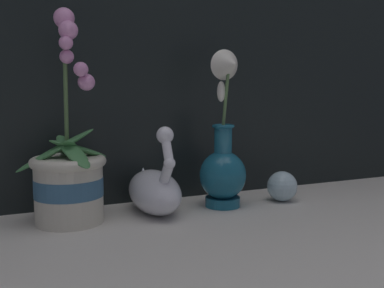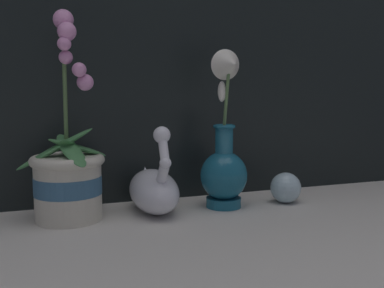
% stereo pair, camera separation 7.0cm
% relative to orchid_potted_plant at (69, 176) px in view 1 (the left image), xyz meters
% --- Properties ---
extents(ground_plane, '(2.80, 2.80, 0.00)m').
position_rel_orchid_potted_plant_xyz_m(ground_plane, '(0.23, -0.12, -0.09)').
color(ground_plane, beige).
extents(orchid_potted_plant, '(0.19, 0.18, 0.41)m').
position_rel_orchid_potted_plant_xyz_m(orchid_potted_plant, '(0.00, 0.00, 0.00)').
color(orchid_potted_plant, beige).
rests_on(orchid_potted_plant, ground_plane).
extents(swan_figurine, '(0.10, 0.20, 0.19)m').
position_rel_orchid_potted_plant_xyz_m(swan_figurine, '(0.17, -0.00, -0.04)').
color(swan_figurine, white).
rests_on(swan_figurine, ground_plane).
extents(blue_vase, '(0.10, 0.11, 0.34)m').
position_rel_orchid_potted_plant_xyz_m(blue_vase, '(0.33, -0.02, 0.01)').
color(blue_vase, '#195B75').
rests_on(blue_vase, ground_plane).
extents(glass_sphere, '(0.07, 0.07, 0.07)m').
position_rel_orchid_potted_plant_xyz_m(glass_sphere, '(0.48, -0.02, -0.06)').
color(glass_sphere, silver).
rests_on(glass_sphere, ground_plane).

